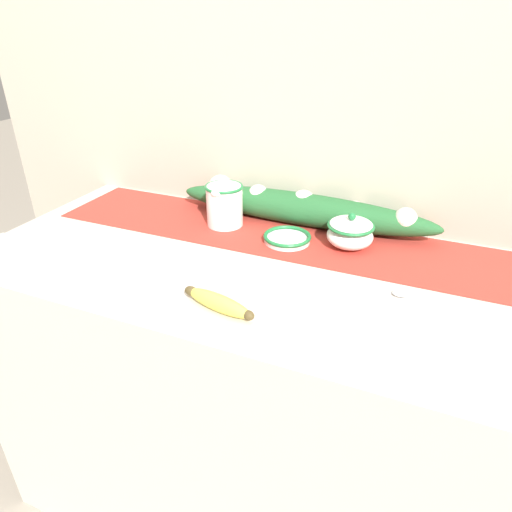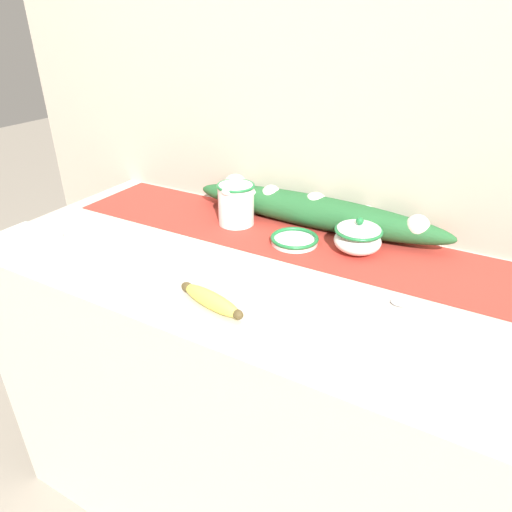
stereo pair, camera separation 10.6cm
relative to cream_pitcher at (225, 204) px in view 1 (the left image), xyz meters
name	(u,v)px [view 1 (the left image)]	position (x,y,z in m)	size (l,w,h in m)	color
ground_plane	(264,500)	(0.20, -0.18, -0.99)	(12.00, 12.00, 0.00)	gray
countertop	(266,402)	(0.20, -0.18, -0.53)	(1.51, 0.65, 0.92)	beige
back_wall	(315,123)	(0.20, 0.17, 0.21)	(2.31, 0.04, 2.40)	#B7AD99
table_runner	(291,237)	(0.20, 0.00, -0.07)	(1.39, 0.28, 0.00)	#B23328
cream_pitcher	(225,204)	(0.00, 0.00, 0.00)	(0.11, 0.13, 0.12)	white
sugar_bowl	(350,232)	(0.37, 0.00, -0.02)	(0.12, 0.12, 0.10)	white
small_dish	(287,238)	(0.20, -0.04, -0.05)	(0.13, 0.13, 0.02)	white
banana	(218,303)	(0.18, -0.39, -0.05)	(0.18, 0.07, 0.04)	#DBCC4C
spoon	(391,292)	(0.50, -0.19, -0.06)	(0.19, 0.02, 0.01)	#B7B7BC
napkin_stack	(0,253)	(-0.45, -0.39, -0.06)	(0.16, 0.16, 0.01)	silver
poinsettia_garland	(300,207)	(0.20, 0.09, -0.01)	(0.78, 0.10, 0.11)	#235B2D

